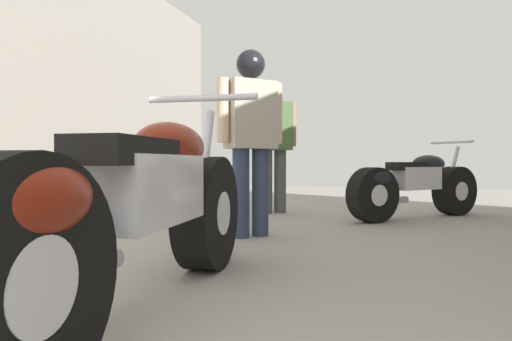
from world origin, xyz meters
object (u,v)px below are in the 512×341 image
motorcycle_black_naked (414,186)px  mechanic_in_blue (273,139)px  mechanic_with_helmet (251,125)px  motorcycle_maroon_cruiser (143,212)px

motorcycle_black_naked → mechanic_in_blue: (-1.71, 0.02, 0.57)m
mechanic_with_helmet → motorcycle_maroon_cruiser: bearing=-84.4°
motorcycle_maroon_cruiser → mechanic_in_blue: bearing=97.4°
motorcycle_black_naked → motorcycle_maroon_cruiser: bearing=-108.3°
mechanic_with_helmet → motorcycle_black_naked: bearing=50.5°
mechanic_with_helmet → mechanic_in_blue: bearing=99.4°
motorcycle_maroon_cruiser → mechanic_with_helmet: size_ratio=1.39×
mechanic_in_blue → mechanic_with_helmet: mechanic_in_blue is taller
mechanic_in_blue → mechanic_with_helmet: (0.29, -1.74, 0.04)m
motorcycle_black_naked → mechanic_with_helmet: 2.32m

